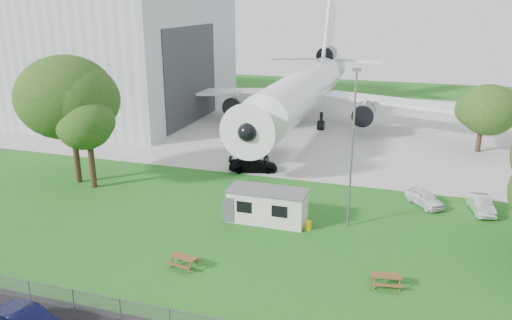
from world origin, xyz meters
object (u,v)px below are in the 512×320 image
(hangar, at_px, (73,49))
(site_cabin, at_px, (268,205))
(airliner, at_px, (303,88))
(picnic_east, at_px, (386,286))
(picnic_west, at_px, (184,267))

(hangar, xyz_separation_m, site_cabin, (40.03, -30.83, -8.09))
(hangar, distance_m, airliner, 36.21)
(picnic_east, bearing_deg, picnic_west, 179.36)
(airliner, distance_m, picnic_west, 39.54)
(airliner, distance_m, picnic_east, 40.27)
(picnic_west, bearing_deg, airliner, 102.44)
(picnic_west, relative_size, picnic_east, 1.00)
(hangar, relative_size, airliner, 0.90)
(picnic_west, bearing_deg, picnic_east, 18.52)
(site_cabin, relative_size, picnic_east, 3.75)
(site_cabin, height_order, picnic_west, site_cabin)
(hangar, relative_size, site_cabin, 6.37)
(hangar, distance_m, site_cabin, 51.17)
(site_cabin, distance_m, picnic_west, 9.16)
(hangar, bearing_deg, airliner, -0.22)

